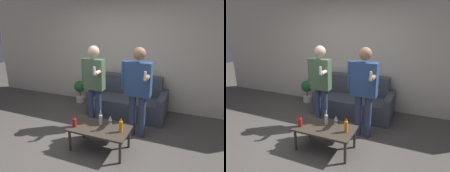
{
  "view_description": "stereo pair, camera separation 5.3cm",
  "coord_description": "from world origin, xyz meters",
  "views": [
    {
      "loc": [
        1.54,
        -2.43,
        2.0
      ],
      "look_at": [
        0.28,
        0.7,
        0.95
      ],
      "focal_mm": 32.0,
      "sensor_mm": 36.0,
      "label": 1
    },
    {
      "loc": [
        1.59,
        -2.41,
        2.0
      ],
      "look_at": [
        0.28,
        0.7,
        0.95
      ],
      "focal_mm": 32.0,
      "sensor_mm": 36.0,
      "label": 2
    }
  ],
  "objects": [
    {
      "name": "potted_plant",
      "position": [
        -1.11,
        1.88,
        0.35
      ],
      "size": [
        0.3,
        0.3,
        0.59
      ],
      "color": "silver",
      "rests_on": "ground_plane"
    },
    {
      "name": "person_standing_right",
      "position": [
        0.72,
        0.81,
        0.96
      ],
      "size": [
        0.53,
        0.43,
        1.64
      ],
      "color": "navy",
      "rests_on": "ground_plane"
    },
    {
      "name": "coffee_table",
      "position": [
        0.28,
        0.17,
        0.35
      ],
      "size": [
        0.97,
        0.54,
        0.4
      ],
      "color": "#3D3328",
      "rests_on": "ground_plane"
    },
    {
      "name": "bottle_green",
      "position": [
        0.25,
        0.27,
        0.49
      ],
      "size": [
        0.06,
        0.06,
        0.24
      ],
      "color": "silver",
      "rests_on": "coffee_table"
    },
    {
      "name": "bottle_dark",
      "position": [
        0.64,
        0.17,
        0.49
      ],
      "size": [
        0.06,
        0.06,
        0.25
      ],
      "color": "orange",
      "rests_on": "coffee_table"
    },
    {
      "name": "couch",
      "position": [
        0.29,
        1.7,
        0.3
      ],
      "size": [
        1.71,
        0.84,
        0.85
      ],
      "color": "#474C56",
      "rests_on": "ground_plane"
    },
    {
      "name": "wall_back",
      "position": [
        0.0,
        2.17,
        1.35
      ],
      "size": [
        8.0,
        0.06,
        2.7
      ],
      "color": "beige",
      "rests_on": "ground_plane"
    },
    {
      "name": "wine_glass_near",
      "position": [
        0.39,
        0.35,
        0.5
      ],
      "size": [
        0.07,
        0.07,
        0.15
      ],
      "color": "silver",
      "rests_on": "coffee_table"
    },
    {
      "name": "bottle_orange",
      "position": [
        -0.12,
        0.05,
        0.47
      ],
      "size": [
        0.07,
        0.07,
        0.2
      ],
      "color": "#B21E1E",
      "rests_on": "coffee_table"
    },
    {
      "name": "person_standing_left",
      "position": [
        -0.16,
        0.87,
        0.97
      ],
      "size": [
        0.46,
        0.42,
        1.62
      ],
      "color": "navy",
      "rests_on": "ground_plane"
    },
    {
      "name": "ground_plane",
      "position": [
        0.0,
        0.0,
        0.0
      ],
      "size": [
        16.0,
        16.0,
        0.0
      ],
      "primitive_type": "plane",
      "color": "#514C47"
    }
  ]
}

